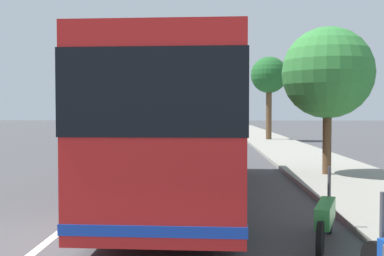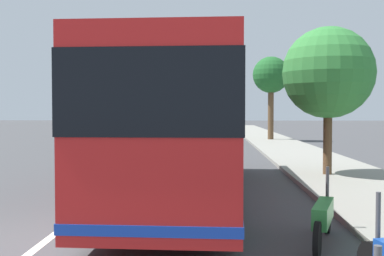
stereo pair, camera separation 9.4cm
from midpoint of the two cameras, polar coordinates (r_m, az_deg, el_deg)
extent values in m
plane|color=#424244|center=(8.67, -17.09, -13.05)|extent=(220.00, 220.00, 0.00)
cube|color=gray|center=(18.54, 16.40, -4.80)|extent=(110.00, 3.60, 0.14)
cube|color=silver|center=(18.24, -6.38, -5.05)|extent=(110.00, 0.16, 0.01)
cube|color=red|center=(12.40, -0.46, 0.56)|extent=(12.11, 2.95, 3.15)
cube|color=black|center=(12.40, -0.46, 3.22)|extent=(12.15, 3.00, 1.23)
cube|color=#193FB2|center=(12.51, -0.46, -5.53)|extent=(12.14, 2.98, 0.16)
cylinder|color=black|center=(16.45, -3.50, -4.07)|extent=(1.01, 0.33, 1.00)
cylinder|color=black|center=(16.30, 4.90, -4.13)|extent=(1.01, 0.33, 1.00)
cylinder|color=black|center=(8.96, -10.34, -9.23)|extent=(1.01, 0.33, 1.00)
cylinder|color=black|center=(8.68, 5.37, -9.57)|extent=(1.01, 0.33, 1.00)
cylinder|color=#4C4C51|center=(6.41, 21.93, -10.27)|extent=(0.06, 0.06, 0.70)
cylinder|color=black|center=(9.21, 16.34, -10.30)|extent=(0.58, 0.26, 0.58)
cylinder|color=black|center=(7.57, 15.23, -12.98)|extent=(0.58, 0.26, 0.58)
cube|color=#338C3F|center=(8.34, 15.86, -9.84)|extent=(1.28, 0.63, 0.34)
cylinder|color=#4C4C51|center=(8.98, 16.31, -6.72)|extent=(0.06, 0.06, 0.70)
cube|color=black|center=(28.66, -6.78, -1.34)|extent=(4.75, 2.17, 0.79)
cube|color=black|center=(28.72, -6.74, -0.09)|extent=(2.23, 1.84, 0.45)
cylinder|color=black|center=(27.00, -5.81, -2.09)|extent=(0.65, 0.27, 0.64)
cylinder|color=black|center=(27.42, -9.23, -2.04)|extent=(0.65, 0.27, 0.64)
cylinder|color=black|center=(29.98, -4.53, -1.68)|extent=(0.65, 0.27, 0.64)
cylinder|color=black|center=(30.36, -7.64, -1.64)|extent=(0.65, 0.27, 0.64)
cube|color=gray|center=(47.93, 1.80, 0.00)|extent=(4.22, 2.01, 0.78)
cube|color=black|center=(47.96, 1.80, 0.74)|extent=(2.18, 1.79, 0.46)
cylinder|color=black|center=(49.36, 0.88, -0.23)|extent=(0.65, 0.24, 0.64)
cylinder|color=black|center=(49.28, 2.87, -0.24)|extent=(0.65, 0.24, 0.64)
cylinder|color=black|center=(46.62, 0.66, -0.36)|extent=(0.65, 0.24, 0.64)
cylinder|color=black|center=(46.54, 2.77, -0.37)|extent=(0.65, 0.24, 0.64)
cylinder|color=brown|center=(16.47, 16.20, -1.31)|extent=(0.29, 0.29, 2.62)
sphere|color=#337F38|center=(16.50, 16.27, 6.43)|extent=(3.05, 3.05, 3.05)
cylinder|color=brown|center=(36.23, 9.55, 1.74)|extent=(0.43, 0.43, 4.19)
sphere|color=#1E5B26|center=(36.34, 9.58, 6.35)|extent=(2.75, 2.75, 2.75)
camera|label=1|loc=(0.05, -89.81, 0.01)|focal=44.21mm
camera|label=2|loc=(0.05, 90.19, -0.01)|focal=44.21mm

